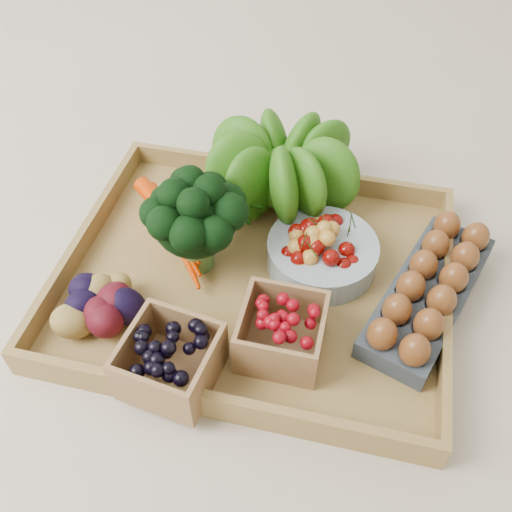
% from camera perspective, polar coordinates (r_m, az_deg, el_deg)
% --- Properties ---
extents(ground, '(4.00, 4.00, 0.00)m').
position_cam_1_polar(ground, '(0.85, -0.00, -2.71)').
color(ground, beige).
rests_on(ground, ground).
extents(tray, '(0.55, 0.45, 0.01)m').
position_cam_1_polar(tray, '(0.85, -0.00, -2.38)').
color(tray, olive).
rests_on(tray, ground).
extents(carrots, '(0.19, 0.13, 0.04)m').
position_cam_1_polar(carrots, '(0.89, -8.28, 2.91)').
color(carrots, '#D83500').
rests_on(carrots, tray).
extents(lettuce, '(0.16, 0.16, 0.16)m').
position_cam_1_polar(lettuce, '(0.91, 2.49, 9.58)').
color(lettuce, '#17530D').
rests_on(lettuce, tray).
extents(broccoli, '(0.15, 0.15, 0.12)m').
position_cam_1_polar(broccoli, '(0.82, -5.98, 2.03)').
color(broccoli, black).
rests_on(broccoli, tray).
extents(cherry_bowl, '(0.16, 0.16, 0.04)m').
position_cam_1_polar(cherry_bowl, '(0.85, 6.62, 0.21)').
color(cherry_bowl, '#8C9EA5').
rests_on(cherry_bowl, tray).
extents(egg_carton, '(0.18, 0.29, 0.03)m').
position_cam_1_polar(egg_carton, '(0.83, 16.79, -3.77)').
color(egg_carton, '#343B42').
rests_on(egg_carton, tray).
extents(potatoes, '(0.13, 0.13, 0.08)m').
position_cam_1_polar(potatoes, '(0.79, -15.52, -4.25)').
color(potatoes, '#3E0A12').
rests_on(potatoes, tray).
extents(punnet_blackberry, '(0.12, 0.12, 0.08)m').
position_cam_1_polar(punnet_blackberry, '(0.72, -8.58, -10.33)').
color(punnet_blackberry, black).
rests_on(punnet_blackberry, tray).
extents(punnet_raspberry, '(0.11, 0.11, 0.07)m').
position_cam_1_polar(punnet_raspberry, '(0.74, 2.60, -7.59)').
color(punnet_raspberry, maroon).
rests_on(punnet_raspberry, tray).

